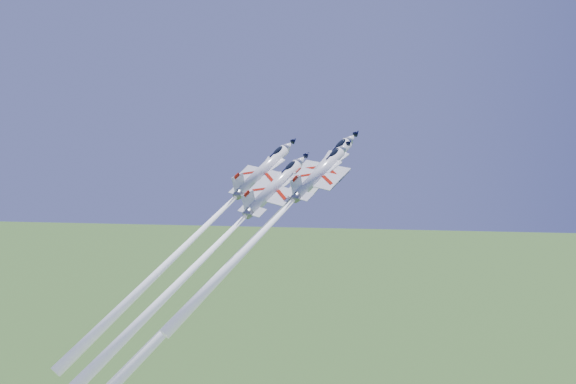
# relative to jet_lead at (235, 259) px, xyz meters

# --- Properties ---
(jet_lead) EXTENTS (37.51, 40.85, 48.80)m
(jet_lead) POSITION_rel_jet_lead_xyz_m (0.00, 0.00, 0.00)
(jet_lead) COLOR silver
(jet_left) EXTENTS (30.45, 33.04, 38.71)m
(jet_left) POSITION_rel_jet_lead_xyz_m (-7.66, 5.70, 2.23)
(jet_left) COLOR silver
(jet_right) EXTENTS (24.02, 25.95, 29.67)m
(jet_right) POSITION_rel_jet_lead_xyz_m (6.24, -2.01, 6.61)
(jet_right) COLOR silver
(jet_slot) EXTENTS (28.28, 30.63, 35.55)m
(jet_slot) POSITION_rel_jet_lead_xyz_m (-3.40, -2.24, 1.94)
(jet_slot) COLOR silver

